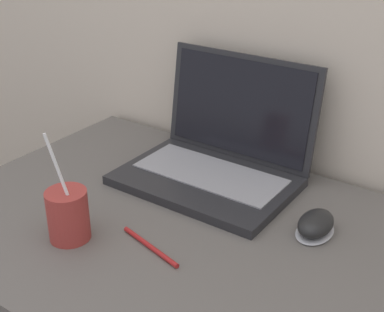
# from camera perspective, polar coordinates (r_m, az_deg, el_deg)

# --- Properties ---
(laptop) EXTENTS (0.37, 0.29, 0.26)m
(laptop) POSITION_cam_1_polar(r_m,az_deg,el_deg) (1.19, 2.82, 0.27)
(laptop) COLOR #232326
(laptop) RESTS_ON desk
(drink_cup) EXTENTS (0.08, 0.08, 0.22)m
(drink_cup) POSITION_cam_1_polar(r_m,az_deg,el_deg) (1.00, -13.09, -6.03)
(drink_cup) COLOR #9E332D
(drink_cup) RESTS_ON desk
(computer_mouse) EXTENTS (0.07, 0.10, 0.04)m
(computer_mouse) POSITION_cam_1_polar(r_m,az_deg,el_deg) (1.03, 13.05, -7.15)
(computer_mouse) COLOR #B2B2B7
(computer_mouse) RESTS_ON desk
(pen) EXTENTS (0.15, 0.04, 0.01)m
(pen) POSITION_cam_1_polar(r_m,az_deg,el_deg) (0.98, -4.47, -9.60)
(pen) COLOR #A51E1E
(pen) RESTS_ON desk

